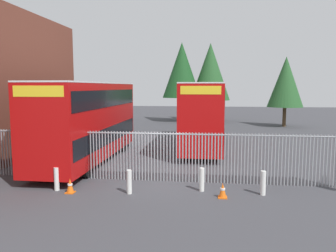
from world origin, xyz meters
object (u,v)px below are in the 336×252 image
Objects in this scene: double_decker_bus_near_gate at (89,118)px; bollard_center_front at (129,182)px; traffic_cone_mid_forecourt at (70,186)px; bollard_near_right at (202,180)px; bollard_far_right at (263,183)px; traffic_cone_by_gate at (223,190)px; bollard_near_left at (57,179)px; double_decker_bus_behind_fence_left at (203,113)px.

double_decker_bus_near_gate is 11.38× the size of bollard_center_front.
bollard_near_right is at bearing 9.99° from traffic_cone_mid_forecourt.
double_decker_bus_near_gate is 18.32× the size of traffic_cone_mid_forecourt.
bollard_far_right is at bearing -29.12° from double_decker_bus_near_gate.
double_decker_bus_near_gate is 11.38× the size of bollard_far_right.
bollard_center_front is 5.20m from bollard_far_right.
traffic_cone_by_gate is at bearing -36.91° from double_decker_bus_near_gate.
traffic_cone_mid_forecourt is at bearing -174.52° from bollard_far_right.
double_decker_bus_near_gate is 5.76m from bollard_near_left.
double_decker_bus_behind_fence_left is 11.38× the size of bollard_far_right.
double_decker_bus_near_gate and double_decker_bus_behind_fence_left have the same top height.
bollard_near_left is at bearing -176.66° from bollard_far_right.
bollard_near_left is 3.01m from bollard_center_front.
double_decker_bus_behind_fence_left reaches higher than traffic_cone_mid_forecourt.
bollard_near_left is 1.00× the size of bollard_near_right.
double_decker_bus_behind_fence_left reaches higher than bollard_far_right.
double_decker_bus_behind_fence_left is 12.07m from bollard_near_left.
double_decker_bus_near_gate is at bearing 96.58° from bollard_near_left.
bollard_near_left is 1.00× the size of bollard_center_front.
traffic_cone_by_gate is at bearing -41.84° from bollard_near_right.
double_decker_bus_near_gate is 8.22m from bollard_near_right.
traffic_cone_mid_forecourt is at bearing -114.56° from double_decker_bus_behind_fence_left.
double_decker_bus_near_gate reaches higher than bollard_near_left.
bollard_center_front is at bearing -166.10° from bollard_near_right.
traffic_cone_by_gate is (0.81, -0.72, -0.19)m from bollard_near_right.
traffic_cone_by_gate is (-1.56, -0.54, -0.19)m from bollard_far_right.
bollard_near_left is at bearing -117.98° from double_decker_bus_behind_fence_left.
double_decker_bus_near_gate is 9.31m from traffic_cone_by_gate.
double_decker_bus_near_gate is 8.06m from double_decker_bus_behind_fence_left.
bollard_near_right is (6.44, -4.72, -1.95)m from double_decker_bus_near_gate.
bollard_near_right is 5.23m from traffic_cone_mid_forecourt.
double_decker_bus_behind_fence_left is at bearing 95.59° from traffic_cone_by_gate.
bollard_center_front and bollard_far_right have the same top height.
traffic_cone_by_gate is (7.25, -5.44, -2.13)m from double_decker_bus_near_gate.
bollard_far_right is (2.60, -10.04, -1.95)m from double_decker_bus_behind_fence_left.
traffic_cone_mid_forecourt is (-5.15, -0.91, -0.19)m from bollard_near_right.
double_decker_bus_near_gate is at bearing 143.76° from bollard_near_right.
bollard_near_right is at bearing 138.16° from traffic_cone_by_gate.
double_decker_bus_behind_fence_left is at bearing 62.02° from bollard_near_left.
double_decker_bus_behind_fence_left reaches higher than bollard_near_right.
bollard_near_left and bollard_center_front have the same top height.
bollard_near_left is at bearing 160.10° from traffic_cone_mid_forecourt.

